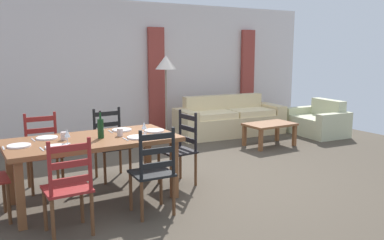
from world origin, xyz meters
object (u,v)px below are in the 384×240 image
(dining_table, at_px, (93,146))
(coffee_cup_primary, at_px, (120,132))
(wine_glass_near_left, at_px, (67,134))
(dining_chair_head_east, at_px, (180,148))
(dining_chair_far_right, at_px, (111,144))
(coffee_cup_secondary, at_px, (64,136))
(standing_lamp, at_px, (166,68))
(wine_bottle, at_px, (101,128))
(dining_chair_near_left, at_px, (68,187))
(coffee_table, at_px, (270,127))
(couch, at_px, (229,120))
(wine_glass_near_right, at_px, (144,126))
(armchair_upholstered, at_px, (319,123))
(dining_chair_far_left, at_px, (43,152))
(dining_chair_near_right, at_px, (153,172))

(dining_table, bearing_deg, coffee_cup_primary, -7.50)
(wine_glass_near_left, bearing_deg, dining_table, 23.75)
(dining_chair_head_east, height_order, wine_glass_near_left, dining_chair_head_east)
(dining_table, bearing_deg, dining_chair_head_east, 1.48)
(dining_chair_far_right, distance_m, coffee_cup_primary, 0.85)
(dining_chair_head_east, xyz_separation_m, coffee_cup_secondary, (-1.46, 0.05, 0.32))
(standing_lamp, bearing_deg, dining_chair_far_right, -135.17)
(standing_lamp, bearing_deg, coffee_cup_primary, -126.99)
(dining_chair_far_right, bearing_deg, wine_bottle, -116.14)
(dining_table, bearing_deg, dining_chair_near_left, -122.10)
(wine_bottle, xyz_separation_m, coffee_table, (3.52, 1.10, -0.51))
(wine_glass_near_left, relative_size, coffee_cup_secondary, 1.79)
(dining_chair_near_left, height_order, coffee_cup_secondary, dining_chair_near_left)
(dining_table, bearing_deg, couch, 32.58)
(wine_glass_near_right, xyz_separation_m, armchair_upholstered, (4.59, 1.45, -0.61))
(wine_glass_near_left, distance_m, armchair_upholstered, 5.70)
(coffee_cup_secondary, bearing_deg, coffee_table, 14.03)
(wine_bottle, bearing_deg, wine_glass_near_right, -12.87)
(dining_chair_far_left, bearing_deg, dining_chair_far_right, -1.40)
(dining_chair_near_right, height_order, coffee_cup_primary, dining_chair_near_right)
(wine_glass_near_right, distance_m, coffee_cup_secondary, 0.91)
(armchair_upholstered, bearing_deg, dining_chair_far_left, -174.45)
(wine_glass_near_left, height_order, armchair_upholstered, wine_glass_near_left)
(dining_table, relative_size, wine_glass_near_left, 11.80)
(dining_chair_far_left, height_order, coffee_table, dining_chair_far_left)
(wine_glass_near_left, bearing_deg, dining_chair_far_right, 48.23)
(dining_chair_near_right, relative_size, coffee_cup_secondary, 10.67)
(dining_chair_far_right, bearing_deg, dining_chair_near_left, -122.25)
(dining_chair_near_right, bearing_deg, coffee_cup_secondary, 132.24)
(dining_chair_near_right, xyz_separation_m, coffee_cup_primary, (-0.11, 0.67, 0.32))
(coffee_cup_primary, bearing_deg, dining_chair_near_right, -80.95)
(wine_glass_near_left, bearing_deg, dining_chair_head_east, 6.49)
(wine_bottle, relative_size, standing_lamp, 0.19)
(dining_chair_head_east, relative_size, wine_glass_near_left, 5.96)
(dining_chair_far_left, height_order, standing_lamp, standing_lamp)
(dining_chair_near_left, xyz_separation_m, couch, (4.03, 3.02, -0.19))
(dining_chair_head_east, bearing_deg, wine_glass_near_left, -173.51)
(dining_chair_near_left, xyz_separation_m, wine_bottle, (0.56, 0.71, 0.39))
(dining_chair_near_left, height_order, coffee_cup_primary, dining_chair_near_left)
(dining_table, relative_size, coffee_table, 2.11)
(couch, distance_m, armchair_upholstered, 1.88)
(wine_glass_near_left, xyz_separation_m, wine_glass_near_right, (0.89, -0.01, 0.00))
(dining_table, xyz_separation_m, coffee_cup_secondary, (-0.30, 0.08, 0.13))
(dining_chair_near_left, xyz_separation_m, standing_lamp, (2.67, 3.21, 0.93))
(coffee_cup_primary, bearing_deg, standing_lamp, 53.01)
(couch, bearing_deg, wine_glass_near_left, -148.08)
(dining_chair_far_left, xyz_separation_m, couch, (3.96, 1.51, -0.19))
(wine_glass_near_left, relative_size, standing_lamp, 0.10)
(coffee_table, bearing_deg, standing_lamp, 135.10)
(dining_table, height_order, dining_chair_far_left, dining_chair_far_left)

